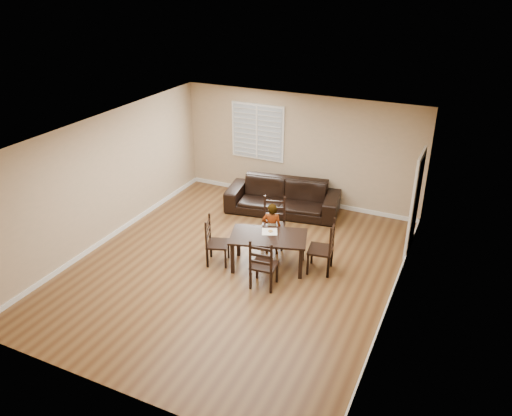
# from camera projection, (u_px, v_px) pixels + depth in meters

# --- Properties ---
(ground) EXTENTS (7.00, 7.00, 0.00)m
(ground) POSITION_uv_depth(u_px,v_px,m) (234.00, 268.00, 9.78)
(ground) COLOR brown
(ground) RESTS_ON ground
(room) EXTENTS (6.04, 7.04, 2.72)m
(room) POSITION_uv_depth(u_px,v_px,m) (239.00, 180.00, 9.12)
(room) COLOR tan
(room) RESTS_ON ground
(dining_table) EXTENTS (1.63, 1.20, 0.68)m
(dining_table) POSITION_uv_depth(u_px,v_px,m) (269.00, 240.00, 9.58)
(dining_table) COLOR black
(dining_table) RESTS_ON ground
(chair_near) EXTENTS (0.58, 0.56, 1.06)m
(chair_near) POSITION_uv_depth(u_px,v_px,m) (274.00, 223.00, 10.47)
(chair_near) COLOR black
(chair_near) RESTS_ON ground
(chair_far) EXTENTS (0.49, 0.47, 1.01)m
(chair_far) POSITION_uv_depth(u_px,v_px,m) (262.00, 268.00, 8.94)
(chair_far) COLOR black
(chair_far) RESTS_ON ground
(chair_left) EXTENTS (0.54, 0.55, 0.98)m
(chair_left) POSITION_uv_depth(u_px,v_px,m) (212.00, 242.00, 9.78)
(chair_left) COLOR black
(chair_left) RESTS_ON ground
(chair_right) EXTENTS (0.51, 0.54, 1.07)m
(chair_right) POSITION_uv_depth(u_px,v_px,m) (327.00, 249.00, 9.46)
(chair_right) COLOR black
(chair_right) RESTS_ON ground
(child) EXTENTS (0.47, 0.38, 1.12)m
(child) POSITION_uv_depth(u_px,v_px,m) (272.00, 229.00, 10.06)
(child) COLOR gray
(child) RESTS_ON ground
(napkin) EXTENTS (0.39, 0.39, 0.00)m
(napkin) POSITION_uv_depth(u_px,v_px,m) (270.00, 232.00, 9.68)
(napkin) COLOR beige
(napkin) RESTS_ON dining_table
(donut) EXTENTS (0.09, 0.09, 0.03)m
(donut) POSITION_uv_depth(u_px,v_px,m) (271.00, 231.00, 9.67)
(donut) COLOR #B48140
(donut) RESTS_ON napkin
(sofa) EXTENTS (2.78, 1.45, 0.77)m
(sofa) POSITION_uv_depth(u_px,v_px,m) (283.00, 197.00, 11.86)
(sofa) COLOR black
(sofa) RESTS_ON ground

